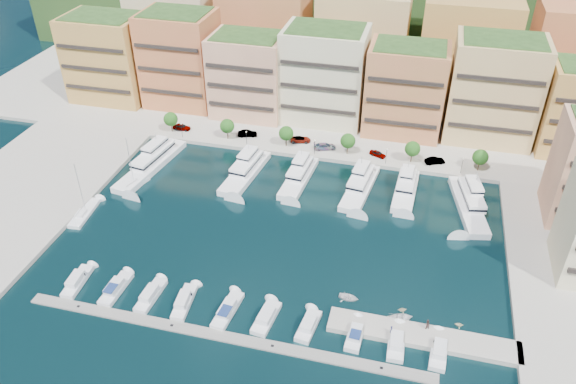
{
  "coord_description": "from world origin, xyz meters",
  "views": [
    {
      "loc": [
        23.78,
        -89.37,
        73.98
      ],
      "look_at": [
        -0.54,
        6.14,
        6.0
      ],
      "focal_mm": 35.0,
      "sensor_mm": 36.0,
      "label": 1
    }
  ],
  "objects_px": {
    "lamppost_2": "(315,145)",
    "cruiser_9": "(439,351)",
    "yacht_5": "(406,188)",
    "car_5": "(435,161)",
    "cruiser_1": "(116,289)",
    "tree_1": "(227,126)",
    "tree_0": "(171,119)",
    "person_0": "(391,330)",
    "tree_4": "(413,149)",
    "yacht_6": "(469,202)",
    "lamppost_3": "(387,154)",
    "car_2": "(300,139)",
    "tree_2": "(286,133)",
    "lamppost_4": "(462,163)",
    "tree_5": "(480,157)",
    "tender_2": "(400,318)",
    "tender_1": "(402,309)",
    "lamppost_1": "(246,136)",
    "cruiser_5": "(266,318)",
    "cruiser_2": "(151,296)",
    "sailboat_1": "(84,214)",
    "cruiser_7": "(355,335)",
    "cruiser_3": "(184,302)",
    "car_4": "(378,154)",
    "yacht_4": "(360,185)",
    "cruiser_6": "(308,326)",
    "yacht_0": "(152,162)",
    "car_0": "(182,127)",
    "person_1": "(427,324)",
    "tender_3": "(459,324)",
    "car_3": "(325,146)",
    "cruiser_4": "(227,311)",
    "yacht_3": "(299,175)",
    "sailboat_2": "(134,185)",
    "cruiser_0": "(77,282)",
    "lamppost_0": "(181,128)",
    "yacht_2": "(246,170)",
    "tender_0": "(349,298)"
  },
  "relations": [
    {
      "from": "yacht_6",
      "to": "cruiser_4",
      "type": "bearing_deg",
      "value": -133.59
    },
    {
      "from": "tree_4",
      "to": "tree_5",
      "type": "height_order",
      "value": "same"
    },
    {
      "from": "cruiser_9",
      "to": "lamppost_1",
      "type": "bearing_deg",
      "value": 132.28
    },
    {
      "from": "cruiser_7",
      "to": "tender_2",
      "type": "bearing_deg",
      "value": 39.51
    },
    {
      "from": "sailboat_2",
      "to": "car_4",
      "type": "distance_m",
      "value": 60.23
    },
    {
      "from": "lamppost_1",
      "to": "person_0",
      "type": "bearing_deg",
      "value": -51.85
    },
    {
      "from": "tree_4",
      "to": "yacht_6",
      "type": "relative_size",
      "value": 0.25
    },
    {
      "from": "cruiser_1",
      "to": "cruiser_4",
      "type": "height_order",
      "value": "same"
    },
    {
      "from": "car_0",
      "to": "tree_0",
      "type": "bearing_deg",
      "value": 130.56
    },
    {
      "from": "cruiser_2",
      "to": "sailboat_1",
      "type": "xyz_separation_m",
      "value": [
        -25.27,
        19.64,
        -0.24
      ]
    },
    {
      "from": "tree_2",
      "to": "cruiser_6",
      "type": "bearing_deg",
      "value": -72.0
    },
    {
      "from": "tree_4",
      "to": "yacht_4",
      "type": "height_order",
      "value": "tree_4"
    },
    {
      "from": "tree_4",
      "to": "tender_2",
      "type": "height_order",
      "value": "tree_4"
    },
    {
      "from": "tree_0",
      "to": "person_0",
      "type": "height_order",
      "value": "tree_0"
    },
    {
      "from": "cruiser_7",
      "to": "tree_0",
      "type": "bearing_deg",
      "value": 135.43
    },
    {
      "from": "yacht_6",
      "to": "car_0",
      "type": "xyz_separation_m",
      "value": [
        -75.68,
        16.2,
        0.62
      ]
    },
    {
      "from": "cruiser_9",
      "to": "tender_3",
      "type": "distance_m",
      "value": 7.63
    },
    {
      "from": "yacht_3",
      "to": "tender_1",
      "type": "bearing_deg",
      "value": -53.38
    },
    {
      "from": "yacht_5",
      "to": "car_5",
      "type": "xyz_separation_m",
      "value": [
        5.95,
        12.94,
        0.6
      ]
    },
    {
      "from": "lamppost_2",
      "to": "cruiser_9",
      "type": "relative_size",
      "value": 0.53
    },
    {
      "from": "lamppost_1",
      "to": "cruiser_5",
      "type": "xyz_separation_m",
      "value": [
        21.36,
        -55.79,
        -3.28
      ]
    },
    {
      "from": "car_4",
      "to": "cruiser_2",
      "type": "bearing_deg",
      "value": 173.33
    },
    {
      "from": "tree_2",
      "to": "lamppost_4",
      "type": "xyz_separation_m",
      "value": [
        44.0,
        -2.3,
        -0.92
      ]
    },
    {
      "from": "cruiser_1",
      "to": "tree_1",
      "type": "bearing_deg",
      "value": 88.49
    },
    {
      "from": "lamppost_0",
      "to": "lamppost_3",
      "type": "bearing_deg",
      "value": 0.0
    },
    {
      "from": "yacht_2",
      "to": "tender_1",
      "type": "distance_m",
      "value": 54.46
    },
    {
      "from": "tree_0",
      "to": "cruiser_4",
      "type": "xyz_separation_m",
      "value": [
        36.24,
        -58.12,
        -4.17
      ]
    },
    {
      "from": "cruiser_0",
      "to": "tender_1",
      "type": "bearing_deg",
      "value": 7.65
    },
    {
      "from": "cruiser_0",
      "to": "tender_0",
      "type": "height_order",
      "value": "cruiser_0"
    },
    {
      "from": "cruiser_5",
      "to": "car_2",
      "type": "xyz_separation_m",
      "value": [
        -8.27,
        61.19,
        1.19
      ]
    },
    {
      "from": "tree_2",
      "to": "car_3",
      "type": "height_order",
      "value": "tree_2"
    },
    {
      "from": "tree_2",
      "to": "car_2",
      "type": "relative_size",
      "value": 1.07
    },
    {
      "from": "cruiser_3",
      "to": "cruiser_7",
      "type": "height_order",
      "value": "cruiser_7"
    },
    {
      "from": "lamppost_1",
      "to": "tender_1",
      "type": "relative_size",
      "value": 2.63
    },
    {
      "from": "lamppost_3",
      "to": "tree_5",
      "type": "bearing_deg",
      "value": 5.97
    },
    {
      "from": "cruiser_6",
      "to": "cruiser_7",
      "type": "bearing_deg",
      "value": -0.09
    },
    {
      "from": "lamppost_3",
      "to": "car_2",
      "type": "bearing_deg",
      "value": 166.72
    },
    {
      "from": "tender_2",
      "to": "car_4",
      "type": "xyz_separation_m",
      "value": [
        -10.34,
        52.99,
        1.27
      ]
    },
    {
      "from": "tender_3",
      "to": "car_3",
      "type": "distance_m",
      "value": 62.18
    },
    {
      "from": "cruiser_6",
      "to": "tender_2",
      "type": "height_order",
      "value": "cruiser_6"
    },
    {
      "from": "tree_5",
      "to": "person_0",
      "type": "height_order",
      "value": "tree_5"
    },
    {
      "from": "cruiser_5",
      "to": "car_4",
      "type": "xyz_separation_m",
      "value": [
        12.31,
        58.78,
        1.18
      ]
    },
    {
      "from": "lamppost_0",
      "to": "tree_2",
      "type": "bearing_deg",
      "value": 4.7
    },
    {
      "from": "sailboat_2",
      "to": "car_0",
      "type": "relative_size",
      "value": 2.71
    },
    {
      "from": "tender_2",
      "to": "tender_1",
      "type": "relative_size",
      "value": 2.78
    },
    {
      "from": "cruiser_0",
      "to": "tender_1",
      "type": "distance_m",
      "value": 60.19
    },
    {
      "from": "yacht_0",
      "to": "tree_4",
      "type": "bearing_deg",
      "value": 14.59
    },
    {
      "from": "cruiser_9",
      "to": "yacht_6",
      "type": "bearing_deg",
      "value": 83.41
    },
    {
      "from": "tender_2",
      "to": "cruiser_5",
      "type": "bearing_deg",
      "value": 81.95
    },
    {
      "from": "cruiser_9",
      "to": "person_1",
      "type": "bearing_deg",
      "value": 119.22
    }
  ]
}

